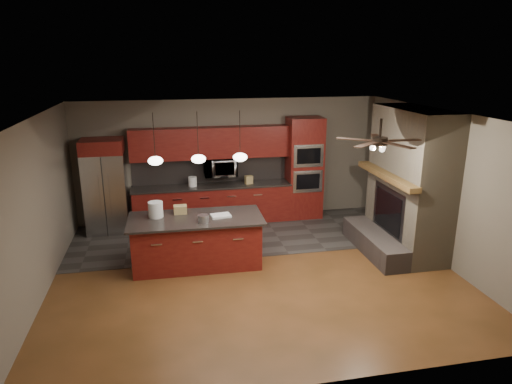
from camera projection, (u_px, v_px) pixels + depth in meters
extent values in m
plane|color=brown|center=(256.00, 272.00, 8.18)|extent=(7.00, 7.00, 0.00)
cube|color=white|center=(256.00, 115.00, 7.38)|extent=(7.00, 6.00, 0.02)
cube|color=#696154|center=(230.00, 160.00, 10.59)|extent=(7.00, 0.02, 2.80)
cube|color=#696154|center=(441.00, 186.00, 8.44)|extent=(0.02, 6.00, 2.80)
cube|color=#696154|center=(36.00, 211.00, 7.11)|extent=(0.02, 6.00, 2.80)
cube|color=#363331|center=(239.00, 235.00, 9.87)|extent=(7.00, 2.40, 0.01)
cube|color=#766A54|center=(410.00, 182.00, 8.74)|extent=(0.80, 2.00, 2.80)
cube|color=#473E3A|center=(374.00, 242.00, 8.96)|extent=(0.50, 2.00, 0.40)
cube|color=#2D2D30|center=(389.00, 212.00, 8.83)|extent=(0.05, 1.20, 0.95)
cube|color=black|center=(388.00, 212.00, 8.83)|extent=(0.02, 1.00, 0.75)
cube|color=brown|center=(387.00, 176.00, 8.60)|extent=(0.22, 2.10, 0.10)
cube|color=maroon|center=(213.00, 205.00, 10.50)|extent=(3.55, 0.60, 0.86)
cube|color=black|center=(212.00, 186.00, 10.37)|extent=(3.59, 0.64, 0.04)
cube|color=black|center=(210.00, 169.00, 10.54)|extent=(3.55, 0.03, 0.60)
cube|color=maroon|center=(210.00, 143.00, 10.21)|extent=(3.55, 0.35, 0.70)
cube|color=maroon|center=(304.00, 168.00, 10.69)|extent=(0.80, 0.60, 2.38)
cube|color=silver|center=(308.00, 181.00, 10.48)|extent=(0.70, 0.03, 0.52)
cube|color=black|center=(308.00, 182.00, 10.46)|extent=(0.55, 0.02, 0.35)
cube|color=silver|center=(309.00, 156.00, 10.30)|extent=(0.70, 0.03, 0.52)
cube|color=black|center=(309.00, 156.00, 10.29)|extent=(0.55, 0.02, 0.35)
imported|color=silver|center=(220.00, 167.00, 10.34)|extent=(0.73, 0.41, 0.50)
cube|color=silver|center=(106.00, 193.00, 9.86)|extent=(0.87, 0.72, 1.75)
cube|color=#2D2D30|center=(104.00, 198.00, 9.52)|extent=(0.02, 0.02, 1.73)
cube|color=silver|center=(99.00, 196.00, 9.48)|extent=(0.03, 0.03, 0.87)
cube|color=silver|center=(109.00, 195.00, 9.51)|extent=(0.03, 0.03, 0.87)
cube|color=maroon|center=(102.00, 146.00, 9.56)|extent=(0.87, 0.72, 0.30)
cube|color=maroon|center=(197.00, 242.00, 8.36)|extent=(2.28, 0.99, 0.88)
cube|color=black|center=(196.00, 219.00, 8.23)|extent=(2.44, 1.14, 0.04)
cylinder|color=silver|center=(156.00, 210.00, 8.21)|extent=(0.32, 0.32, 0.28)
cylinder|color=#ADAEB2|center=(203.00, 219.00, 7.98)|extent=(0.24, 0.24, 0.13)
cube|color=silver|center=(221.00, 216.00, 8.27)|extent=(0.38, 0.29, 0.04)
cube|color=olive|center=(180.00, 209.00, 8.42)|extent=(0.24, 0.17, 0.15)
cylinder|color=white|center=(193.00, 182.00, 10.25)|extent=(0.24, 0.24, 0.22)
cube|color=tan|center=(249.00, 180.00, 10.45)|extent=(0.19, 0.16, 0.19)
cylinder|color=black|center=(154.00, 135.00, 7.83)|extent=(0.01, 0.01, 0.78)
ellipsoid|color=white|center=(155.00, 161.00, 7.96)|extent=(0.26, 0.26, 0.16)
cylinder|color=black|center=(198.00, 134.00, 7.97)|extent=(0.01, 0.01, 0.78)
ellipsoid|color=white|center=(199.00, 159.00, 8.10)|extent=(0.26, 0.26, 0.16)
cylinder|color=black|center=(240.00, 132.00, 8.12)|extent=(0.01, 0.01, 0.78)
ellipsoid|color=white|center=(240.00, 157.00, 8.25)|extent=(0.26, 0.26, 0.16)
cylinder|color=black|center=(381.00, 128.00, 7.01)|extent=(0.04, 0.04, 0.30)
cylinder|color=black|center=(380.00, 141.00, 7.07)|extent=(0.24, 0.24, 0.12)
cube|color=black|center=(402.00, 140.00, 7.14)|extent=(0.60, 0.12, 0.01)
cube|color=black|center=(376.00, 137.00, 7.43)|extent=(0.30, 0.61, 0.01)
cube|color=black|center=(355.00, 139.00, 7.22)|extent=(0.56, 0.45, 0.01)
cube|color=black|center=(367.00, 145.00, 6.80)|extent=(0.56, 0.45, 0.01)
cube|color=black|center=(398.00, 145.00, 6.75)|extent=(0.30, 0.61, 0.01)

